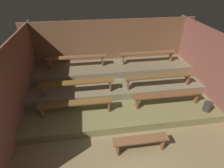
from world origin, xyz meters
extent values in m
cube|color=olive|center=(0.00, 2.37, -0.04)|extent=(7.02, 5.54, 0.08)
cube|color=brown|center=(0.00, 4.77, 1.23)|extent=(7.02, 0.06, 2.45)
cube|color=brown|center=(-3.14, 2.37, 1.23)|extent=(0.06, 5.54, 2.45)
cube|color=brown|center=(3.14, 2.37, 1.23)|extent=(0.06, 5.54, 2.45)
cube|color=olive|center=(0.00, 2.96, 0.13)|extent=(6.22, 3.55, 0.26)
cube|color=#7B7155|center=(0.00, 3.58, 0.40)|extent=(6.22, 2.31, 0.26)
cube|color=#786C50|center=(0.00, 4.10, 0.66)|extent=(6.22, 1.27, 0.26)
cube|color=brown|center=(0.18, 0.58, 0.42)|extent=(1.44, 0.27, 0.05)
cube|color=brown|center=(-0.42, 0.58, 0.20)|extent=(0.05, 0.21, 0.40)
cube|color=brown|center=(0.79, 0.58, 0.20)|extent=(0.05, 0.21, 0.40)
cube|color=brown|center=(-1.47, 1.99, 0.68)|extent=(2.27, 0.27, 0.05)
cube|color=brown|center=(-2.49, 1.99, 0.46)|extent=(0.05, 0.21, 0.40)
cube|color=brown|center=(-0.46, 1.99, 0.46)|extent=(0.05, 0.21, 0.40)
cube|color=brown|center=(1.47, 1.99, 0.68)|extent=(2.27, 0.27, 0.05)
cube|color=brown|center=(0.46, 1.99, 0.46)|extent=(0.05, 0.21, 0.40)
cube|color=brown|center=(2.49, 1.99, 0.46)|extent=(0.05, 0.21, 0.40)
cube|color=brown|center=(-1.41, 2.73, 0.95)|extent=(2.43, 0.27, 0.05)
cube|color=brown|center=(-2.51, 2.73, 0.73)|extent=(0.05, 0.21, 0.40)
cube|color=brown|center=(-0.32, 2.73, 0.73)|extent=(0.05, 0.21, 0.40)
cube|color=brown|center=(1.41, 2.73, 0.95)|extent=(2.43, 0.27, 0.05)
cube|color=brown|center=(0.32, 2.73, 0.73)|extent=(0.05, 0.21, 0.40)
cube|color=brown|center=(2.51, 2.73, 0.73)|extent=(0.05, 0.21, 0.40)
cube|color=brown|center=(-1.45, 4.18, 1.21)|extent=(2.29, 0.27, 0.05)
cube|color=brown|center=(-2.47, 4.18, 0.99)|extent=(0.05, 0.21, 0.40)
cube|color=brown|center=(-0.42, 4.18, 0.99)|extent=(0.05, 0.21, 0.40)
cube|color=brown|center=(1.45, 4.18, 1.21)|extent=(2.29, 0.27, 0.05)
cube|color=brown|center=(0.42, 4.18, 0.99)|extent=(0.05, 0.21, 0.40)
cube|color=brown|center=(2.47, 4.18, 0.99)|extent=(0.05, 0.21, 0.40)
cylinder|color=#332D28|center=(2.66, 1.53, 0.42)|extent=(0.26, 0.26, 0.30)
camera|label=1|loc=(-0.99, -2.36, 4.10)|focal=28.65mm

